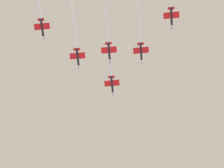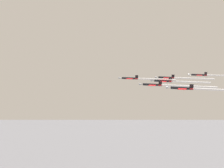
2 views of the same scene
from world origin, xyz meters
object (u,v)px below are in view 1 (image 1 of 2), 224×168
(jet_port_inner, at_px, (76,43))
(jet_center_rear, at_px, (171,3))
(jet_starboard_inner, at_px, (140,40))
(jet_lead, at_px, (111,74))
(jet_starboard_outer, at_px, (41,17))
(jet_port_outer, at_px, (108,41))

(jet_port_inner, relative_size, jet_center_rear, 1.08)
(jet_starboard_inner, distance_m, jet_center_rear, 26.56)
(jet_lead, bearing_deg, jet_starboard_inner, -46.00)
(jet_lead, height_order, jet_starboard_inner, jet_lead)
(jet_starboard_outer, bearing_deg, jet_port_outer, 24.04)
(jet_lead, bearing_deg, jet_port_inner, -131.90)
(jet_port_outer, bearing_deg, jet_port_inner, -178.04)
(jet_center_rear, bearing_deg, jet_port_inner, 162.71)
(jet_starboard_inner, bearing_deg, jet_starboard_outer, -162.65)
(jet_port_inner, bearing_deg, jet_lead, 48.10)
(jet_starboard_outer, bearing_deg, jet_center_rear, -1.09)
(jet_starboard_inner, bearing_deg, jet_lead, 134.00)
(jet_port_inner, xyz_separation_m, jet_starboard_outer, (22.59, 9.69, 1.22))
(jet_starboard_inner, relative_size, jet_port_outer, 1.08)
(jet_lead, relative_size, jet_starboard_inner, 0.95)
(jet_lead, relative_size, jet_port_inner, 0.86)
(jet_port_inner, relative_size, jet_starboard_inner, 1.10)
(jet_starboard_inner, xyz_separation_m, jet_center_rear, (-12.15, 23.61, 0.79))
(jet_starboard_outer, bearing_deg, jet_starboard_inner, 17.35)
(jet_center_rear, bearing_deg, jet_starboard_inner, 134.63)
(jet_starboard_outer, bearing_deg, jet_port_inner, 40.63)
(jet_starboard_outer, relative_size, jet_center_rear, 0.90)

